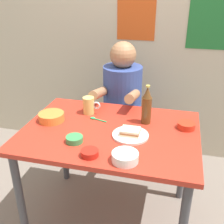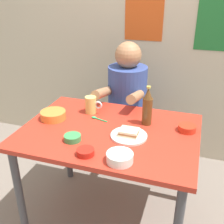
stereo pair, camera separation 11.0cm
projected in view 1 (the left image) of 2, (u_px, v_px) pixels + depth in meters
ground_plane at (110, 216)px, 2.04m from camera, size 6.00×6.00×0.00m
wall_back at (140, 18)px, 2.41m from camera, size 4.40×0.09×2.60m
dining_table at (110, 142)px, 1.77m from camera, size 1.10×0.80×0.74m
stool at (122, 134)px, 2.46m from camera, size 0.34×0.34×0.45m
person_seated at (122, 91)px, 2.27m from camera, size 0.33×0.56×0.72m
plate_orange at (130, 135)px, 1.65m from camera, size 0.22×0.22×0.01m
sandwich at (130, 132)px, 1.64m from camera, size 0.11×0.09×0.04m
beer_mug at (89, 105)px, 1.92m from camera, size 0.13×0.08×0.12m
beer_bottle at (147, 106)px, 1.76m from camera, size 0.06×0.06×0.26m
dip_bowl_green at (74, 139)px, 1.59m from camera, size 0.10×0.10×0.03m
rice_bowl_white at (125, 157)px, 1.41m from camera, size 0.14×0.14×0.05m
sambal_bowl_red at (90, 153)px, 1.46m from camera, size 0.10×0.10×0.03m
sauce_bowl_chili at (186, 125)px, 1.73m from camera, size 0.11×0.11×0.04m
soup_bowl_orange at (51, 117)px, 1.83m from camera, size 0.17×0.17×0.05m
spoon at (95, 119)px, 1.85m from camera, size 0.12×0.05×0.01m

